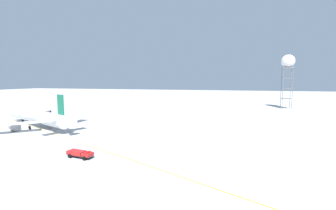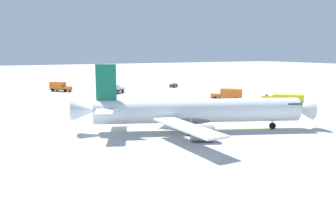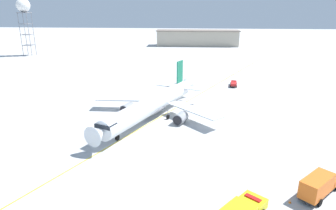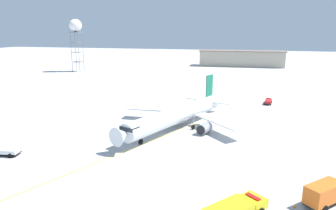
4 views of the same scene
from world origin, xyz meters
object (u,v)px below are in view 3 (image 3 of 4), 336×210
safety_cone_near (290,201)px  ops_pickup_truck (234,84)px  catering_truck_truck_extra (319,185)px  radar_tower (23,7)px  airliner_main (152,105)px

safety_cone_near → ops_pickup_truck: bearing=0.1°
catering_truck_truck_extra → radar_tower: radar_tower is taller
airliner_main → safety_cone_near: (-29.02, -21.99, -2.88)m
radar_tower → safety_cone_near: radar_tower is taller
ops_pickup_truck → safety_cone_near: 60.28m
airliner_main → catering_truck_truck_extra: size_ratio=5.12×
ops_pickup_truck → safety_cone_near: ops_pickup_truck is taller
catering_truck_truck_extra → safety_cone_near: size_ratio=13.53×
ops_pickup_truck → safety_cone_near: (-60.28, -0.15, -0.53)m
ops_pickup_truck → radar_tower: size_ratio=0.19×
airliner_main → ops_pickup_truck: size_ratio=6.94×
ops_pickup_truck → catering_truck_truck_extra: (-58.35, -4.29, 0.86)m
ops_pickup_truck → airliner_main: bearing=152.2°
airliner_main → catering_truck_truck_extra: bearing=66.3°
catering_truck_truck_extra → safety_cone_near: bearing=159.6°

